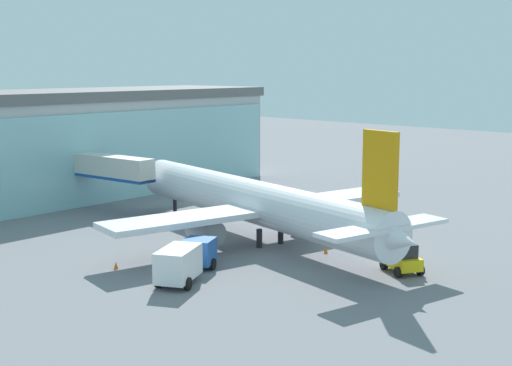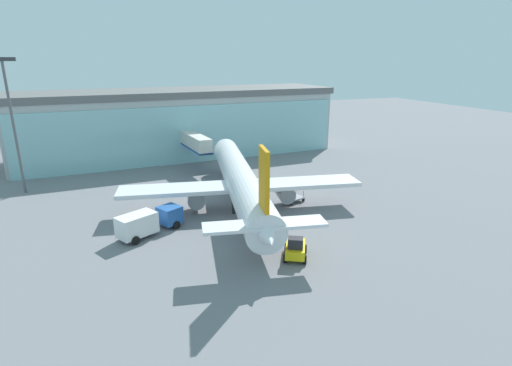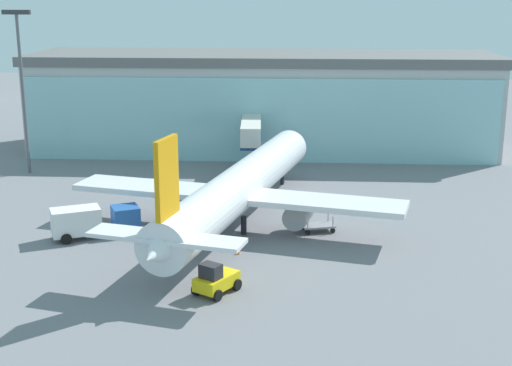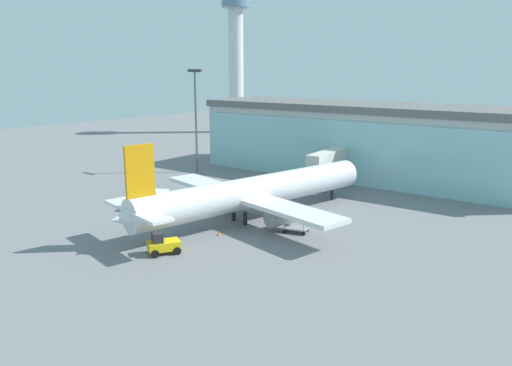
{
  "view_description": "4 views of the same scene",
  "coord_description": "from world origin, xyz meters",
  "px_view_note": "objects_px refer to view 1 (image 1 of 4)",
  "views": [
    {
      "loc": [
        -42.51,
        -39.47,
        15.14
      ],
      "look_at": [
        3.23,
        5.14,
        4.83
      ],
      "focal_mm": 50.0,
      "sensor_mm": 36.0,
      "label": 1
    },
    {
      "loc": [
        -13.3,
        -41.96,
        18.1
      ],
      "look_at": [
        3.86,
        4.1,
        2.77
      ],
      "focal_mm": 28.0,
      "sensor_mm": 36.0,
      "label": 2
    },
    {
      "loc": [
        10.39,
        -56.36,
        20.19
      ],
      "look_at": [
        3.1,
        3.62,
        3.95
      ],
      "focal_mm": 50.0,
      "sensor_mm": 36.0,
      "label": 3
    },
    {
      "loc": [
        39.96,
        -42.14,
        18.34
      ],
      "look_at": [
        2.66,
        2.87,
        4.94
      ],
      "focal_mm": 35.0,
      "sensor_mm": 36.0,
      "label": 4
    }
  ],
  "objects_px": {
    "pushback_tug": "(403,260)",
    "safety_cone_wingtip": "(116,265)",
    "airplane": "(256,203)",
    "catering_truck": "(185,260)",
    "jet_bridge": "(103,168)",
    "baggage_cart": "(314,224)",
    "safety_cone_nose": "(326,250)"
  },
  "relations": [
    {
      "from": "catering_truck",
      "to": "pushback_tug",
      "type": "relative_size",
      "value": 2.02
    },
    {
      "from": "pushback_tug",
      "to": "safety_cone_nose",
      "type": "distance_m",
      "value": 7.74
    },
    {
      "from": "baggage_cart",
      "to": "safety_cone_wingtip",
      "type": "height_order",
      "value": "baggage_cart"
    },
    {
      "from": "catering_truck",
      "to": "baggage_cart",
      "type": "height_order",
      "value": "catering_truck"
    },
    {
      "from": "airplane",
      "to": "pushback_tug",
      "type": "xyz_separation_m",
      "value": [
        0.53,
        -14.83,
        -2.48
      ]
    },
    {
      "from": "jet_bridge",
      "to": "safety_cone_wingtip",
      "type": "distance_m",
      "value": 23.73
    },
    {
      "from": "jet_bridge",
      "to": "catering_truck",
      "type": "xyz_separation_m",
      "value": [
        -10.33,
        -25.75,
        -3.17
      ]
    },
    {
      "from": "baggage_cart",
      "to": "safety_cone_nose",
      "type": "relative_size",
      "value": 5.74
    },
    {
      "from": "baggage_cart",
      "to": "pushback_tug",
      "type": "xyz_separation_m",
      "value": [
        -6.55,
        -14.09,
        0.47
      ]
    },
    {
      "from": "safety_cone_wingtip",
      "to": "baggage_cart",
      "type": "bearing_deg",
      "value": -5.94
    },
    {
      "from": "pushback_tug",
      "to": "jet_bridge",
      "type": "bearing_deg",
      "value": 31.09
    },
    {
      "from": "airplane",
      "to": "baggage_cart",
      "type": "bearing_deg",
      "value": -85.69
    },
    {
      "from": "jet_bridge",
      "to": "airplane",
      "type": "xyz_separation_m",
      "value": [
        1.59,
        -21.27,
        -1.19
      ]
    },
    {
      "from": "baggage_cart",
      "to": "safety_cone_nose",
      "type": "xyz_separation_m",
      "value": [
        -6.1,
        -6.39,
        -0.23
      ]
    },
    {
      "from": "pushback_tug",
      "to": "safety_cone_wingtip",
      "type": "bearing_deg",
      "value": 69.25
    },
    {
      "from": "jet_bridge",
      "to": "pushback_tug",
      "type": "distance_m",
      "value": 36.35
    },
    {
      "from": "airplane",
      "to": "safety_cone_nose",
      "type": "height_order",
      "value": "airplane"
    },
    {
      "from": "airplane",
      "to": "safety_cone_wingtip",
      "type": "xyz_separation_m",
      "value": [
        -13.87,
        1.43,
        -3.17
      ]
    },
    {
      "from": "catering_truck",
      "to": "pushback_tug",
      "type": "distance_m",
      "value": 16.2
    },
    {
      "from": "jet_bridge",
      "to": "catering_truck",
      "type": "height_order",
      "value": "jet_bridge"
    },
    {
      "from": "airplane",
      "to": "baggage_cart",
      "type": "distance_m",
      "value": 7.7
    },
    {
      "from": "jet_bridge",
      "to": "catering_truck",
      "type": "distance_m",
      "value": 27.92
    },
    {
      "from": "catering_truck",
      "to": "pushback_tug",
      "type": "height_order",
      "value": "catering_truck"
    },
    {
      "from": "airplane",
      "to": "jet_bridge",
      "type": "bearing_deg",
      "value": 14.6
    },
    {
      "from": "airplane",
      "to": "pushback_tug",
      "type": "height_order",
      "value": "airplane"
    },
    {
      "from": "airplane",
      "to": "catering_truck",
      "type": "height_order",
      "value": "airplane"
    },
    {
      "from": "baggage_cart",
      "to": "safety_cone_nose",
      "type": "distance_m",
      "value": 8.84
    },
    {
      "from": "pushback_tug",
      "to": "baggage_cart",
      "type": "bearing_deg",
      "value": 2.79
    },
    {
      "from": "safety_cone_nose",
      "to": "safety_cone_wingtip",
      "type": "relative_size",
      "value": 1.0
    },
    {
      "from": "pushback_tug",
      "to": "safety_cone_nose",
      "type": "xyz_separation_m",
      "value": [
        0.45,
        7.7,
        -0.7
      ]
    },
    {
      "from": "airplane",
      "to": "pushback_tug",
      "type": "distance_m",
      "value": 15.05
    },
    {
      "from": "airplane",
      "to": "baggage_cart",
      "type": "height_order",
      "value": "airplane"
    }
  ]
}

